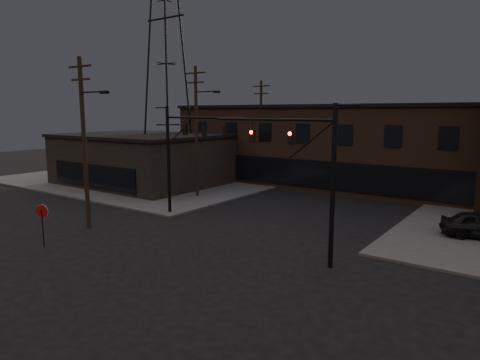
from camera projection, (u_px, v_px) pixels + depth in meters
name	position (u px, v px, depth m)	size (l,w,h in m)	color
ground	(171.00, 266.00, 21.23)	(140.00, 140.00, 0.00)	black
sidewalk_nw	(169.00, 175.00, 51.53)	(30.00, 30.00, 0.15)	#474744
building_row	(367.00, 148.00, 43.08)	(40.00, 12.00, 8.00)	#483226
building_left	(142.00, 161.00, 45.18)	(16.00, 12.00, 5.00)	black
traffic_signal_near	(312.00, 167.00, 20.99)	(7.12, 0.24, 8.00)	black
traffic_signal_far	(181.00, 148.00, 30.73)	(7.12, 0.24, 8.00)	black
stop_sign	(42.00, 216.00, 23.95)	(0.72, 0.33, 2.48)	black
utility_pole_near	(85.00, 139.00, 27.33)	(3.70, 0.28, 11.00)	black
utility_pole_mid	(197.00, 129.00, 37.51)	(3.70, 0.28, 11.50)	black
utility_pole_far	(261.00, 128.00, 47.81)	(2.20, 0.28, 11.00)	black
transmission_tower	(166.00, 64.00, 44.06)	(7.00, 7.00, 25.00)	black
car_crossing	(363.00, 184.00, 41.33)	(1.54, 4.41, 1.45)	black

